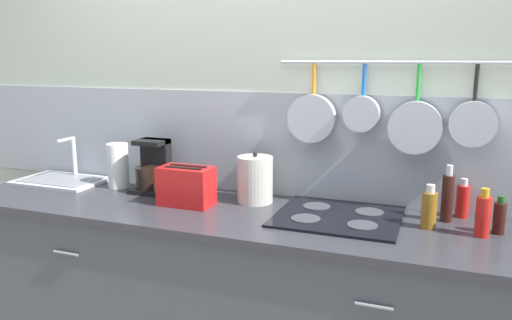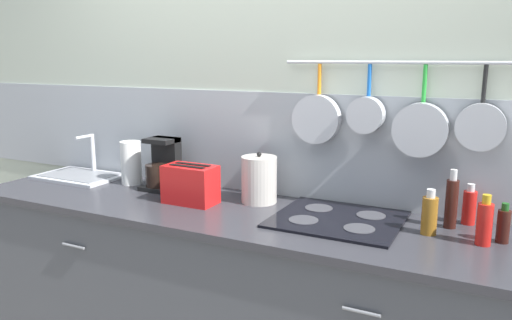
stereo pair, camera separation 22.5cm
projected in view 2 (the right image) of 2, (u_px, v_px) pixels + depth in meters
wall_back at (269, 121)px, 2.60m from camera, size 7.20×0.16×2.60m
cabinet_base at (234, 301)px, 2.45m from camera, size 2.84×0.65×0.86m
countertop at (234, 214)px, 2.36m from camera, size 2.88×0.67×0.03m
sink_basin at (80, 174)px, 3.00m from camera, size 0.50×0.33×0.25m
paper_towel_roll at (131, 163)px, 2.82m from camera, size 0.11×0.11×0.24m
coffee_maker at (163, 168)px, 2.73m from camera, size 0.18×0.18×0.28m
toaster at (190, 184)px, 2.45m from camera, size 0.27×0.15×0.19m
kettle at (259, 179)px, 2.47m from camera, size 0.18×0.18×0.25m
cooktop at (338, 219)px, 2.21m from camera, size 0.55×0.49×0.01m
bottle_hot_sauce at (429, 214)px, 2.02m from camera, size 0.06×0.06×0.19m
bottle_cooking_wine at (451, 202)px, 2.09m from camera, size 0.05×0.05×0.25m
bottle_vinegar at (469, 206)px, 2.15m from camera, size 0.06×0.06×0.18m
bottle_olive_oil at (484, 223)px, 1.90m from camera, size 0.06×0.06×0.20m
bottle_dish_soap at (503, 225)px, 1.93m from camera, size 0.05×0.05×0.16m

